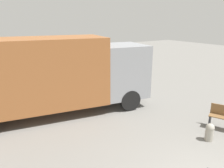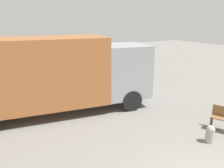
# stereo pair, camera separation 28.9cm
# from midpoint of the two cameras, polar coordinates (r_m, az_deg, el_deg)

# --- Properties ---
(delivery_truck) EXTENTS (8.96, 3.65, 3.37)m
(delivery_truck) POSITION_cam_midpoint_polar(r_m,az_deg,el_deg) (9.71, -14.88, 2.72)
(delivery_truck) COLOR #99592D
(delivery_truck) RESTS_ON ground
(bollard_near_bench) EXTENTS (0.29, 0.29, 0.64)m
(bollard_near_bench) POSITION_cam_midpoint_polar(r_m,az_deg,el_deg) (8.42, 25.17, -11.59)
(bollard_near_bench) COLOR #9E998C
(bollard_near_bench) RESTS_ON ground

